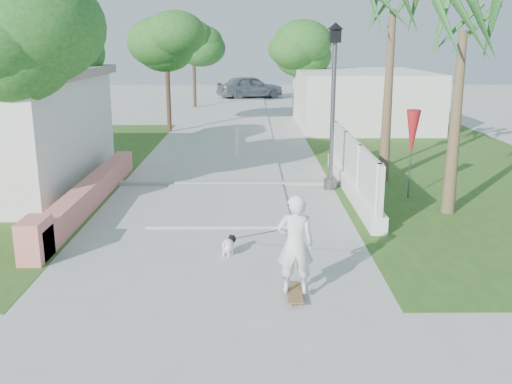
{
  "coord_description": "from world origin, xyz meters",
  "views": [
    {
      "loc": [
        0.72,
        -9.8,
        3.95
      ],
      "look_at": [
        0.81,
        1.0,
        1.1
      ],
      "focal_mm": 40.0,
      "sensor_mm": 36.0,
      "label": 1
    }
  ],
  "objects_px": {
    "street_lamp": "(333,101)",
    "bollard": "(237,141)",
    "dog": "(229,245)",
    "skateboarder": "(259,237)",
    "patio_umbrella": "(412,134)",
    "parked_car": "(250,87)"
  },
  "relations": [
    {
      "from": "street_lamp",
      "to": "bollard",
      "type": "distance_m",
      "value": 5.56
    },
    {
      "from": "dog",
      "to": "bollard",
      "type": "bearing_deg",
      "value": 113.47
    },
    {
      "from": "street_lamp",
      "to": "skateboarder",
      "type": "xyz_separation_m",
      "value": [
        -2.06,
        -6.07,
        -1.7
      ]
    },
    {
      "from": "bollard",
      "to": "skateboarder",
      "type": "bearing_deg",
      "value": -86.52
    },
    {
      "from": "patio_umbrella",
      "to": "street_lamp",
      "type": "bearing_deg",
      "value": 152.24
    },
    {
      "from": "bollard",
      "to": "skateboarder",
      "type": "relative_size",
      "value": 0.44
    },
    {
      "from": "patio_umbrella",
      "to": "skateboarder",
      "type": "bearing_deg",
      "value": -127.97
    },
    {
      "from": "bollard",
      "to": "parked_car",
      "type": "relative_size",
      "value": 0.23
    },
    {
      "from": "street_lamp",
      "to": "dog",
      "type": "relative_size",
      "value": 8.86
    },
    {
      "from": "patio_umbrella",
      "to": "dog",
      "type": "height_order",
      "value": "patio_umbrella"
    },
    {
      "from": "street_lamp",
      "to": "dog",
      "type": "distance_m",
      "value": 6.08
    },
    {
      "from": "parked_car",
      "to": "bollard",
      "type": "bearing_deg",
      "value": 154.01
    },
    {
      "from": "street_lamp",
      "to": "skateboarder",
      "type": "height_order",
      "value": "street_lamp"
    },
    {
      "from": "bollard",
      "to": "parked_car",
      "type": "xyz_separation_m",
      "value": [
        0.43,
        21.78,
        0.23
      ]
    },
    {
      "from": "street_lamp",
      "to": "bollard",
      "type": "relative_size",
      "value": 4.07
    },
    {
      "from": "street_lamp",
      "to": "skateboarder",
      "type": "relative_size",
      "value": 1.78
    },
    {
      "from": "skateboarder",
      "to": "parked_car",
      "type": "bearing_deg",
      "value": -87.07
    },
    {
      "from": "street_lamp",
      "to": "dog",
      "type": "height_order",
      "value": "street_lamp"
    },
    {
      "from": "street_lamp",
      "to": "patio_umbrella",
      "type": "distance_m",
      "value": 2.27
    },
    {
      "from": "bollard",
      "to": "parked_car",
      "type": "height_order",
      "value": "parked_car"
    },
    {
      "from": "street_lamp",
      "to": "patio_umbrella",
      "type": "relative_size",
      "value": 1.93
    },
    {
      "from": "bollard",
      "to": "skateboarder",
      "type": "height_order",
      "value": "skateboarder"
    }
  ]
}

